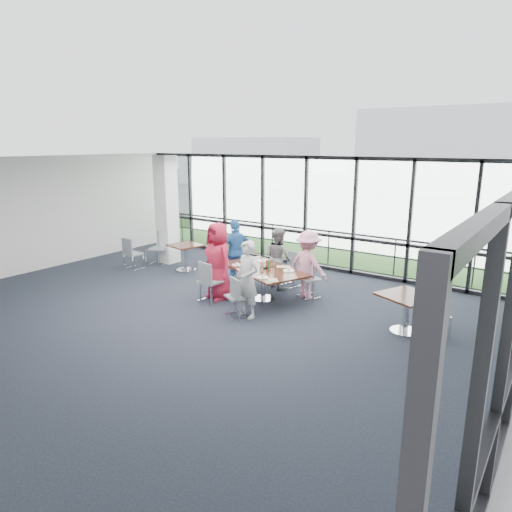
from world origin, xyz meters
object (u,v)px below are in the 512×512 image
Objects in this scene: chair_main_nl at (210,282)px; chair_spare_lb at (158,249)px; diner_far_left at (279,258)px; diner_near_left at (218,261)px; side_table_right at (407,300)px; chair_main_end at (234,266)px; chair_spare_r at (434,318)px; main_table at (263,273)px; side_table_left at (185,249)px; diner_far_right at (308,265)px; chair_main_fr at (309,279)px; structural_column at (167,210)px; diner_end at (236,252)px; chair_spare_la at (133,254)px; diner_near_right at (248,279)px; chair_main_fl at (291,270)px; chair_main_nr at (237,297)px.

chair_main_nl is 0.98× the size of chair_spare_lb.
diner_far_left is 1.62× the size of chair_main_nl.
chair_main_nl is at bearing -75.92° from diner_near_left.
side_table_right is 0.67× the size of diner_near_left.
chair_spare_r is (5.22, -0.77, 0.02)m from chair_main_end.
chair_spare_r is (4.05, -1.09, -0.32)m from diner_far_left.
main_table is 1.08m from diner_near_left.
chair_main_nl is (-0.01, -0.28, -0.43)m from diner_near_left.
side_table_left is 2.82m from chair_main_nl.
diner_near_left is 0.52m from chair_main_nl.
diner_far_left is 1.05m from diner_far_right.
chair_spare_lb is at bearing 173.93° from side_table_right.
side_table_right is 2.61m from chair_main_fr.
chair_main_fr is (-2.50, 0.73, -0.19)m from side_table_right.
structural_column is 3.19m from diner_end.
structural_column is 1.78× the size of diner_near_left.
chair_main_end is 0.89× the size of chair_spare_lb.
main_table is 1.02m from diner_far_left.
diner_far_left is 1.68× the size of chair_spare_la.
diner_far_left is at bearing 137.78° from diner_end.
diner_near_left is 1.20m from diner_end.
main_table is 2.51× the size of chair_spare_lb.
diner_near_right is at bearing -8.08° from diner_near_left.
diner_near_left is 2.12× the size of chair_main_end.
structural_column reaches higher than diner_near_left.
side_table_left is at bearing -85.19° from chair_main_end.
structural_column is 3.76× the size of chair_main_end.
diner_near_right is at bearing -49.96° from main_table.
chair_main_fl is (0.89, 1.78, -0.48)m from diner_near_left.
side_table_right is at bearing 46.57° from chair_main_nr.
diner_far_right is 0.96× the size of diner_end.
chair_spare_lb is (-5.15, 0.08, 0.03)m from chair_main_fr.
chair_main_fl is (-0.79, 0.56, -0.38)m from diner_far_right.
chair_spare_r is at bearing 42.34° from chair_main_nr.
chair_spare_r is at bearing -9.01° from structural_column.
chair_main_fr is at bearing 65.55° from main_table.
chair_main_nr reaches higher than side_table_right.
side_table_left is at bearing 28.84° from diner_far_left.
side_table_right is at bearing 22.98° from diner_near_left.
chair_main_nl is at bearing 41.51° from diner_end.
side_table_right is (3.30, -0.00, 0.00)m from main_table.
chair_main_nl is (0.36, -1.43, -0.37)m from diner_end.
side_table_left is 1.09× the size of chair_main_nr.
diner_near_right is 2.48m from chair_main_end.
chair_main_end is (-0.49, 1.20, -0.47)m from diner_near_left.
chair_spare_lb reaches higher than chair_main_fl.
structural_column is at bearing 177.88° from chair_main_nr.
diner_near_right is 5.00m from chair_spare_la.
diner_end reaches higher than chair_main_fr.
structural_column is 3.76× the size of chair_main_nr.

